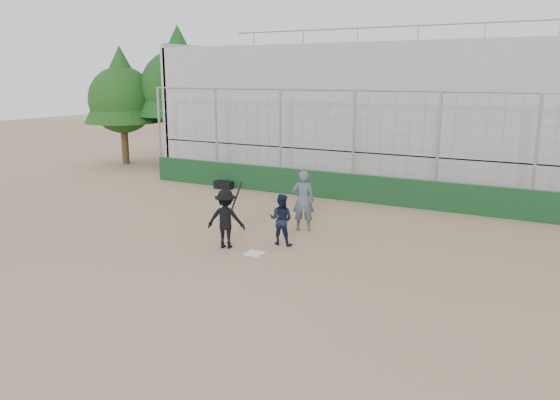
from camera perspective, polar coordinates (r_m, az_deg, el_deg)
The scene contains 10 objects.
ground at distance 14.20m, azimuth -2.69°, elevation -5.64°, with size 90.00×90.00×0.00m, color #836447.
home_plate at distance 14.20m, azimuth -2.69°, elevation -5.59°, with size 0.44×0.44×0.02m, color white.
backstop at distance 20.11m, azimuth 7.59°, elevation 2.59°, with size 18.10×0.25×4.04m.
bleachers at distance 24.54m, azimuth 11.90°, elevation 8.90°, with size 20.25×6.70×6.98m.
tree_left at distance 28.81m, azimuth -10.52°, elevation 12.42°, with size 4.48×4.48×7.00m.
tree_right at distance 29.35m, azimuth -16.22°, elevation 10.91°, with size 3.84×3.84×6.00m.
batter_at_plate at distance 14.56m, azimuth -5.68°, elevation -1.97°, with size 1.15×0.88×1.75m.
catcher_crouched at distance 14.79m, azimuth 0.12°, elevation -2.90°, with size 0.71×0.57×0.98m.
umpire at distance 16.13m, azimuth 2.43°, elevation -0.36°, with size 0.66×0.43×1.63m, color #4A535D.
equipment_bag at distance 22.33m, azimuth -5.93°, elevation 1.59°, with size 0.78×0.37×0.36m.
Camera 1 is at (6.96, -11.53, 4.50)m, focal length 35.00 mm.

